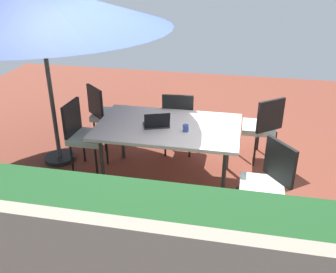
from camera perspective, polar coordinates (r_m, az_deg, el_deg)
name	(u,v)px	position (r m, az deg, el deg)	size (l,w,h in m)	color
ground_plane	(168,178)	(5.17, 0.00, -6.33)	(10.00, 10.00, 0.02)	brown
hedge_row	(105,272)	(3.00, -9.51, -19.51)	(6.30, 0.69, 1.25)	#1E4C23
dining_table	(168,129)	(4.81, 0.00, 1.11)	(1.81, 1.13, 0.78)	silver
patio_umbrella	(38,6)	(5.15, -18.93, 18.03)	(3.33, 3.33, 2.41)	#4C4C4C
chair_northwest	(267,182)	(4.20, 14.64, -6.58)	(0.58, 0.58, 0.98)	silver
chair_south	(178,119)	(5.54, 1.56, 2.59)	(0.47, 0.48, 0.98)	silver
chair_southeast	(105,112)	(5.88, -9.47, 3.64)	(0.59, 0.59, 0.98)	silver
chair_southwest	(262,125)	(5.52, 13.95, 1.68)	(0.58, 0.58, 0.98)	silver
chair_east	(83,133)	(5.25, -12.63, 0.55)	(0.47, 0.46, 0.98)	silver
laptop	(156,123)	(4.73, -1.74, 1.98)	(0.39, 0.34, 0.21)	#2D2D33
cup	(186,128)	(4.62, 2.67, 1.28)	(0.07, 0.07, 0.09)	#334C99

